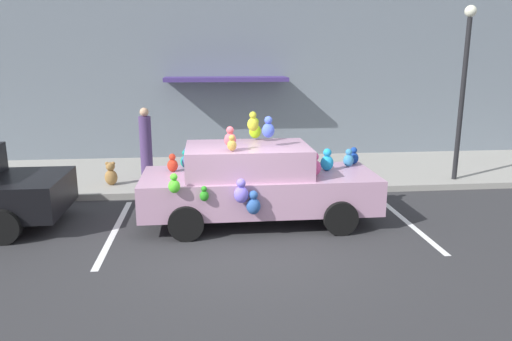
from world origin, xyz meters
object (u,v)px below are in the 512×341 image
(plush_covered_car, at_px, (256,182))
(pedestrian_near_shopfront, at_px, (146,146))
(teddy_bear_on_sidewalk, at_px, (111,174))
(street_lamp_post, at_px, (464,77))

(plush_covered_car, distance_m, pedestrian_near_shopfront, 3.92)
(plush_covered_car, height_order, teddy_bear_on_sidewalk, plush_covered_car)
(plush_covered_car, height_order, street_lamp_post, street_lamp_post)
(teddy_bear_on_sidewalk, bearing_deg, pedestrian_near_shopfront, 30.03)
(plush_covered_car, bearing_deg, teddy_bear_on_sidewalk, 142.07)
(plush_covered_car, distance_m, street_lamp_post, 6.11)
(plush_covered_car, distance_m, teddy_bear_on_sidewalk, 4.19)
(teddy_bear_on_sidewalk, bearing_deg, street_lamp_post, -2.03)
(street_lamp_post, xyz_separation_m, pedestrian_near_shopfront, (-7.82, 0.78, -1.70))
(plush_covered_car, relative_size, pedestrian_near_shopfront, 2.49)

